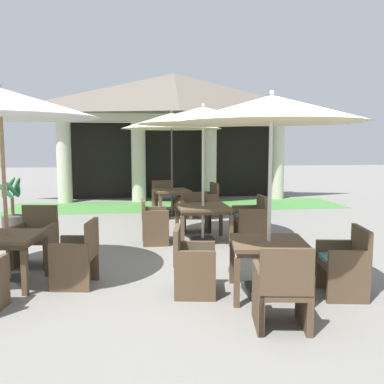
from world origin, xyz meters
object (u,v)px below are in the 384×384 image
patio_umbrella_near_foreground (0,104)px  patio_chair_mid_left_east (206,201)px  patio_chair_mid_right_west (192,264)px  potted_palm_left_edge (13,213)px  patio_chair_near_foreground_north (36,239)px  patio_chair_mid_left_north (164,198)px  patio_umbrella_far_back (203,117)px  patio_chair_far_back_north (195,213)px  patio_chair_near_foreground_east (77,256)px  patio_table_mid_right (268,248)px  patio_chair_mid_right_south (282,290)px  terracotta_urn (177,208)px  patio_umbrella_mid_left (172,121)px  patio_chair_far_back_east (251,219)px  patio_table_mid_left (172,194)px  patio_chair_mid_right_east (345,264)px  patio_table_far_back (203,210)px  patio_chair_far_back_west (153,222)px  patio_table_near_foreground (7,242)px  patio_umbrella_mid_right (271,112)px

patio_umbrella_near_foreground → patio_chair_mid_left_east: bearing=54.1°
patio_chair_mid_right_west → potted_palm_left_edge: 5.83m
patio_chair_near_foreground_north → patio_chair_mid_left_north: bearing=-107.3°
patio_umbrella_far_back → patio_chair_far_back_north: size_ratio=3.20×
patio_umbrella_near_foreground → patio_chair_near_foreground_east: bearing=-9.0°
patio_chair_near_foreground_east → patio_table_mid_right: patio_chair_near_foreground_east is taller
patio_chair_mid_right_south → patio_chair_mid_right_west: (-0.79, 1.12, -0.01)m
patio_umbrella_near_foreground → terracotta_urn: 6.62m
patio_umbrella_mid_left → patio_chair_mid_right_south: size_ratio=3.03×
patio_chair_near_foreground_north → patio_umbrella_mid_left: (2.53, 3.91, 2.06)m
patio_chair_mid_left_east → terracotta_urn: (-0.74, 0.51, -0.26)m
patio_table_mid_right → patio_chair_mid_right_west: 0.99m
patio_umbrella_near_foreground → patio_chair_near_foreground_east: (0.94, -0.15, -2.04)m
patio_chair_near_foreground_east → patio_chair_mid_right_west: (1.51, -0.52, -0.02)m
patio_chair_near_foreground_north → patio_chair_mid_right_west: size_ratio=1.07×
patio_umbrella_far_back → patio_chair_mid_right_west: bearing=-102.0°
patio_umbrella_near_foreground → patio_chair_far_back_east: 4.99m
patio_table_mid_left → patio_table_mid_right: bearing=-82.7°
patio_table_mid_left → patio_chair_mid_right_east: size_ratio=1.09×
patio_umbrella_mid_left → patio_table_mid_right: patio_umbrella_mid_left is taller
patio_chair_near_foreground_north → potted_palm_left_edge: (-1.20, 3.05, -0.06)m
patio_table_far_back → patio_chair_mid_right_west: bearing=-102.0°
patio_umbrella_near_foreground → patio_chair_far_back_east: bearing=28.0°
patio_chair_mid_left_north → patio_chair_far_back_west: size_ratio=1.03×
patio_umbrella_far_back → patio_chair_far_back_east: patio_umbrella_far_back is taller
patio_chair_mid_left_east → patio_chair_far_back_north: bearing=154.9°
patio_chair_mid_right_west → terracotta_urn: 6.19m
patio_chair_near_foreground_north → terracotta_urn: patio_chair_near_foreground_north is taller
patio_table_near_foreground → potted_palm_left_edge: size_ratio=0.82×
potted_palm_left_edge → patio_table_mid_right: bearing=-47.3°
patio_chair_far_back_east → patio_chair_far_back_north: (-0.98, 0.96, 0.00)m
patio_table_far_back → patio_chair_far_back_west: (-0.97, -0.01, -0.21)m
patio_table_mid_right → potted_palm_left_edge: size_ratio=0.91×
patio_chair_mid_right_east → patio_umbrella_far_back: 3.95m
patio_chair_mid_left_east → patio_chair_far_back_west: 3.25m
patio_chair_mid_left_north → patio_table_near_foreground: bearing=58.1°
patio_table_mid_left → patio_chair_mid_left_east: 0.97m
patio_umbrella_mid_right → patio_umbrella_near_foreground: bearing=166.3°
patio_umbrella_mid_left → potted_palm_left_edge: (-3.73, -0.86, -2.13)m
patio_table_near_foreground → patio_umbrella_far_back: bearing=34.9°
patio_chair_mid_left_east → patio_table_mid_right: 5.83m
patio_chair_mid_left_north → patio_chair_mid_right_east: (1.81, -6.79, 0.01)m
patio_chair_far_back_west → patio_chair_far_back_east: patio_chair_far_back_east is taller
patio_chair_near_foreground_east → patio_chair_mid_right_south: bearing=-116.5°
patio_table_mid_left → patio_chair_far_back_east: (1.34, -2.72, -0.22)m
patio_chair_near_foreground_east → patio_umbrella_mid_left: bearing=-10.1°
patio_chair_near_foreground_east → patio_chair_mid_left_north: bearing=-6.1°
patio_table_mid_left → terracotta_urn: patio_table_mid_left is taller
patio_chair_mid_left_east → patio_chair_near_foreground_east: bearing=144.3°
patio_chair_near_foreground_east → terracotta_urn: size_ratio=2.44×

